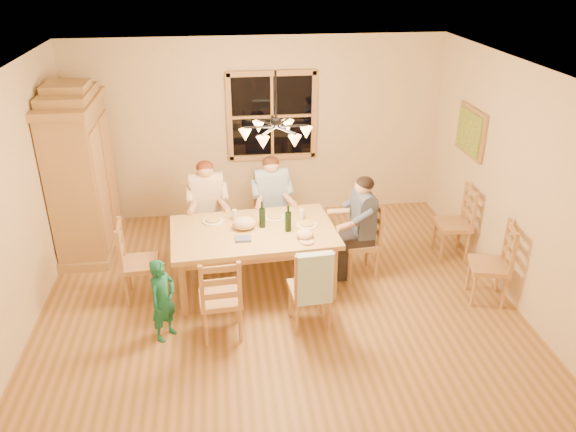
{
  "coord_description": "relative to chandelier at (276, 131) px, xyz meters",
  "views": [
    {
      "loc": [
        -0.58,
        -5.6,
        3.81
      ],
      "look_at": [
        0.14,
        0.1,
        1.04
      ],
      "focal_mm": 35.0,
      "sensor_mm": 36.0,
      "label": 1
    }
  ],
  "objects": [
    {
      "name": "chair_end_left",
      "position": [
        -1.59,
        0.26,
        -1.77
      ],
      "size": [
        0.45,
        0.47,
        0.99
      ],
      "rotation": [
        0.0,
        0.0,
        -1.5
      ],
      "color": "tan",
      "rests_on": "floor"
    },
    {
      "name": "cloth_bundle",
      "position": [
        -0.35,
        0.4,
        -1.24
      ],
      "size": [
        0.28,
        0.22,
        0.15
      ],
      "primitive_type": "ellipsoid",
      "color": "tan",
      "rests_on": "dining_table"
    },
    {
      "name": "chair_spare_front",
      "position": [
        2.45,
        -0.31,
        -1.77
      ],
      "size": [
        0.52,
        0.53,
        0.99
      ],
      "rotation": [
        0.0,
        0.0,
        1.31
      ],
      "color": "tan",
      "rests_on": "floor"
    },
    {
      "name": "wine_glass_b",
      "position": [
        0.37,
        0.57,
        -1.25
      ],
      "size": [
        0.06,
        0.06,
        0.14
      ],
      "primitive_type": "cylinder",
      "color": "silver",
      "rests_on": "dining_table"
    },
    {
      "name": "chair_near_right",
      "position": [
        0.3,
        -0.53,
        -1.77
      ],
      "size": [
        0.47,
        0.45,
        0.99
      ],
      "rotation": [
        0.0,
        0.0,
        0.07
      ],
      "color": "tan",
      "rests_on": "floor"
    },
    {
      "name": "painting",
      "position": [
        2.71,
        1.2,
        -0.48
      ],
      "size": [
        0.06,
        0.78,
        0.64
      ],
      "color": "olive",
      "rests_on": "wall_right"
    },
    {
      "name": "wall_right",
      "position": [
        2.75,
        0.0,
        -0.73
      ],
      "size": [
        0.02,
        5.0,
        2.7
      ],
      "primitive_type": "cube",
      "color": "beige",
      "rests_on": "floor"
    },
    {
      "name": "armoire",
      "position": [
        -2.42,
        1.6,
        -1.02
      ],
      "size": [
        0.66,
        1.4,
        2.3
      ],
      "color": "olive",
      "rests_on": "floor"
    },
    {
      "name": "plate_plaid",
      "position": [
        0.04,
        0.65,
        -1.31
      ],
      "size": [
        0.26,
        0.26,
        0.02
      ],
      "primitive_type": "cylinder",
      "color": "white",
      "rests_on": "dining_table"
    },
    {
      "name": "chair_end_right",
      "position": [
        1.1,
        0.45,
        -1.77
      ],
      "size": [
        0.45,
        0.47,
        0.99
      ],
      "rotation": [
        0.0,
        0.0,
        1.64
      ],
      "color": "tan",
      "rests_on": "floor"
    },
    {
      "name": "plate_slate",
      "position": [
        0.41,
        0.39,
        -1.31
      ],
      "size": [
        0.26,
        0.26,
        0.02
      ],
      "primitive_type": "cylinder",
      "color": "white",
      "rests_on": "dining_table"
    },
    {
      "name": "chandelier",
      "position": [
        0.0,
        0.0,
        0.0
      ],
      "size": [
        0.77,
        0.68,
        0.71
      ],
      "color": "black",
      "rests_on": "ceiling"
    },
    {
      "name": "wine_glass_a",
      "position": [
        -0.45,
        0.65,
        -1.25
      ],
      "size": [
        0.06,
        0.06,
        0.14
      ],
      "primitive_type": "cylinder",
      "color": "silver",
      "rests_on": "dining_table"
    },
    {
      "name": "adult_slate_man",
      "position": [
        1.1,
        0.45,
        -1.24
      ],
      "size": [
        0.45,
        0.41,
        0.87
      ],
      "rotation": [
        0.0,
        0.0,
        1.64
      ],
      "color": "#424D6A",
      "rests_on": "floor"
    },
    {
      "name": "towel",
      "position": [
        0.31,
        -0.72,
        -1.38
      ],
      "size": [
        0.39,
        0.13,
        0.58
      ],
      "primitive_type": "cube",
      "rotation": [
        0.0,
        0.0,
        0.07
      ],
      "color": "#ABDCE8",
      "rests_on": "chair_near_right"
    },
    {
      "name": "window",
      "position": [
        0.2,
        2.47,
        -0.53
      ],
      "size": [
        1.3,
        0.06,
        1.3
      ],
      "color": "black",
      "rests_on": "wall_back"
    },
    {
      "name": "wall_back",
      "position": [
        0.0,
        2.5,
        -0.73
      ],
      "size": [
        5.5,
        0.02,
        2.7
      ],
      "primitive_type": "cube",
      "color": "beige",
      "rests_on": "floor"
    },
    {
      "name": "adult_plaid_man",
      "position": [
        0.07,
        1.3,
        -1.24
      ],
      "size": [
        0.41,
        0.45,
        0.87
      ],
      "rotation": [
        0.0,
        0.0,
        3.21
      ],
      "color": "teal",
      "rests_on": "floor"
    },
    {
      "name": "chair_spare_back",
      "position": [
        2.45,
        0.78,
        -1.77
      ],
      "size": [
        0.46,
        0.48,
        0.99
      ],
      "rotation": [
        0.0,
        0.0,
        1.48
      ],
      "color": "tan",
      "rests_on": "floor"
    },
    {
      "name": "wall_left",
      "position": [
        -2.75,
        0.0,
        -0.73
      ],
      "size": [
        0.02,
        5.0,
        2.7
      ],
      "primitive_type": "cube",
      "color": "beige",
      "rests_on": "floor"
    },
    {
      "name": "wine_bottle_b",
      "position": [
        0.16,
        0.28,
        -1.15
      ],
      "size": [
        0.08,
        0.08,
        0.33
      ],
      "primitive_type": "cylinder",
      "color": "black",
      "rests_on": "dining_table"
    },
    {
      "name": "floor",
      "position": [
        0.0,
        0.0,
        -2.08
      ],
      "size": [
        5.5,
        5.5,
        0.0
      ],
      "primitive_type": "plane",
      "color": "olive",
      "rests_on": "ground"
    },
    {
      "name": "chair_far_right",
      "position": [
        0.07,
        1.3,
        -1.77
      ],
      "size": [
        0.47,
        0.45,
        0.99
      ],
      "rotation": [
        0.0,
        0.0,
        3.21
      ],
      "color": "tan",
      "rests_on": "floor"
    },
    {
      "name": "napkin",
      "position": [
        -0.38,
        0.12,
        -1.3
      ],
      "size": [
        0.19,
        0.15,
        0.03
      ],
      "primitive_type": "cube",
      "rotation": [
        0.0,
        0.0,
        0.07
      ],
      "color": "#536098",
      "rests_on": "dining_table"
    },
    {
      "name": "chair_far_left",
      "position": [
        -0.8,
        1.24,
        -1.77
      ],
      "size": [
        0.47,
        0.45,
        0.99
      ],
      "rotation": [
        0.0,
        0.0,
        3.21
      ],
      "color": "tan",
      "rests_on": "floor"
    },
    {
      "name": "chair_near_left",
      "position": [
        -0.67,
        -0.59,
        -1.77
      ],
      "size": [
        0.47,
        0.45,
        0.99
      ],
      "rotation": [
        0.0,
        0.0,
        0.07
      ],
      "color": "tan",
      "rests_on": "floor"
    },
    {
      "name": "ceiling",
      "position": [
        0.0,
        0.0,
        0.62
      ],
      "size": [
        5.5,
        5.0,
        0.02
      ],
      "primitive_type": "cube",
      "color": "white",
      "rests_on": "wall_back"
    },
    {
      "name": "child",
      "position": [
        -1.27,
        -0.56,
        -1.61
      ],
      "size": [
        0.39,
        0.41,
        0.94
      ],
      "primitive_type": "imported",
      "rotation": [
        0.0,
        0.0,
        0.91
      ],
      "color": "#186C53",
      "rests_on": "floor"
    },
    {
      "name": "plate_woman",
      "position": [
        -0.72,
        0.64,
        -1.31
      ],
      "size": [
        0.26,
        0.26,
        0.02
      ],
      "primitive_type": "cylinder",
      "color": "white",
      "rests_on": "dining_table"
    },
    {
      "name": "cap",
      "position": [
        0.33,
        0.07,
        -1.26
      ],
      "size": [
        0.2,
        0.2,
        0.11
      ],
      "primitive_type": "ellipsoid",
      "color": "beige",
      "rests_on": "dining_table"
    },
    {
      "name": "dining_table",
      "position": [
        -0.25,
        0.36,
        -1.41
      ],
      "size": [
        2.02,
        1.32,
        0.76
      ],
      "rotation": [
        0.0,
        0.0,
        0.07
      ],
      "color": "tan",
      "rests_on": "floor"
    },
    {
      "name": "adult_woman",
      "position": [
        -0.8,
        1.24,
        -1.24
      ],
      "size": [
        0.41,
        0.45,
        0.87
      ],
      "rotation": [
        0.0,
        0.0,
        3.21
      ],
      "color": "beige",
      "rests_on": "floor"
    },
    {
      "name": "wine_bottle_a",
      "position": [
        -0.13,
        0.43,
        -1.15
      ],
      "size": [
        0.08,
        0.08,
        0.33
      ],
      "primitive_type": "cylinder",
      "color": "black",
      "rests_on": "dining_table"
    }
  ]
}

